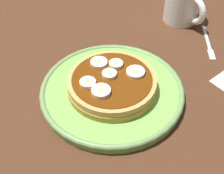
# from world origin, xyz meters

# --- Properties ---
(ground_plane) EXTENTS (1.40, 1.40, 0.03)m
(ground_plane) POSITION_xyz_m (0.00, 0.00, -0.01)
(ground_plane) COLOR #422616
(plate) EXTENTS (0.28, 0.28, 0.02)m
(plate) POSITION_xyz_m (0.00, 0.00, 0.01)
(plate) COLOR #72B74C
(plate) RESTS_ON ground_plane
(pancake_stack) EXTENTS (0.17, 0.17, 0.03)m
(pancake_stack) POSITION_xyz_m (0.00, -0.00, 0.03)
(pancake_stack) COLOR #AE8236
(pancake_stack) RESTS_ON plate
(banana_slice_0) EXTENTS (0.03, 0.03, 0.01)m
(banana_slice_0) POSITION_xyz_m (-0.01, -0.00, 0.05)
(banana_slice_0) COLOR #FAEFC3
(banana_slice_0) RESTS_ON pancake_stack
(banana_slice_1) EXTENTS (0.03, 0.03, 0.01)m
(banana_slice_1) POSITION_xyz_m (0.02, -0.04, 0.05)
(banana_slice_1) COLOR #FEF1C6
(banana_slice_1) RESTS_ON pancake_stack
(banana_slice_2) EXTENTS (0.04, 0.04, 0.01)m
(banana_slice_2) POSITION_xyz_m (0.01, 0.04, 0.05)
(banana_slice_2) COLOR #F5E6C5
(banana_slice_2) RESTS_ON pancake_stack
(banana_slice_3) EXTENTS (0.03, 0.03, 0.01)m
(banana_slice_3) POSITION_xyz_m (-0.03, 0.03, 0.05)
(banana_slice_3) COLOR #F6E2B7
(banana_slice_3) RESTS_ON pancake_stack
(banana_slice_4) EXTENTS (0.03, 0.03, 0.01)m
(banana_slice_4) POSITION_xyz_m (-0.01, -0.05, 0.05)
(banana_slice_4) COLOR beige
(banana_slice_4) RESTS_ON pancake_stack
(banana_slice_5) EXTENTS (0.03, 0.03, 0.01)m
(banana_slice_5) POSITION_xyz_m (-0.05, 0.00, 0.05)
(banana_slice_5) COLOR beige
(banana_slice_5) RESTS_ON pancake_stack
(coffee_mug) EXTENTS (0.12, 0.08, 0.10)m
(coffee_mug) POSITION_xyz_m (-0.13, 0.28, 0.05)
(coffee_mug) COLOR white
(coffee_mug) RESTS_ON ground_plane
(fork) EXTENTS (0.11, 0.08, 0.01)m
(fork) POSITION_xyz_m (-0.02, 0.27, 0.00)
(fork) COLOR silver
(fork) RESTS_ON ground_plane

